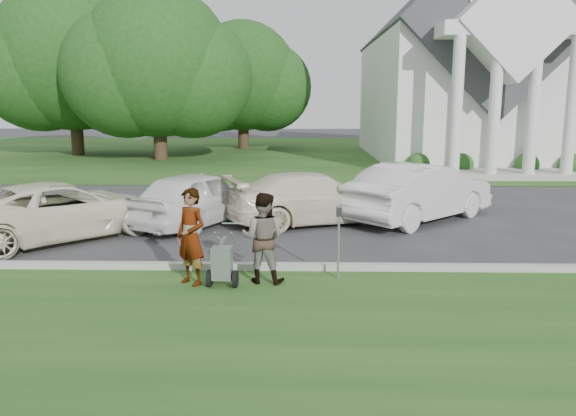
{
  "coord_description": "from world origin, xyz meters",
  "views": [
    {
      "loc": [
        0.04,
        -10.24,
        3.33
      ],
      "look_at": [
        -0.18,
        0.0,
        1.38
      ],
      "focal_mm": 35.0,
      "sensor_mm": 36.0,
      "label": 1
    }
  ],
  "objects_px": {
    "person_left": "(191,238)",
    "person_right": "(263,238)",
    "car_d": "(420,192)",
    "car_a": "(61,210)",
    "church": "(457,55)",
    "tree_far": "(72,62)",
    "striping_cart": "(222,264)",
    "tree_left": "(157,69)",
    "car_c": "(314,198)",
    "tree_back": "(243,81)",
    "car_b": "(198,198)",
    "parking_meter_near": "(339,233)"
  },
  "relations": [
    {
      "from": "church",
      "to": "car_a",
      "type": "height_order",
      "value": "church"
    },
    {
      "from": "car_c",
      "to": "tree_back",
      "type": "bearing_deg",
      "value": -11.7
    },
    {
      "from": "striping_cart",
      "to": "car_d",
      "type": "distance_m",
      "value": 7.64
    },
    {
      "from": "car_b",
      "to": "car_c",
      "type": "xyz_separation_m",
      "value": [
        3.18,
        0.28,
        -0.04
      ]
    },
    {
      "from": "person_right",
      "to": "car_b",
      "type": "height_order",
      "value": "person_right"
    },
    {
      "from": "tree_back",
      "to": "person_left",
      "type": "relative_size",
      "value": 5.39
    },
    {
      "from": "car_a",
      "to": "car_b",
      "type": "distance_m",
      "value": 3.48
    },
    {
      "from": "person_left",
      "to": "car_a",
      "type": "xyz_separation_m",
      "value": [
        -3.88,
        3.49,
        -0.19
      ]
    },
    {
      "from": "person_right",
      "to": "car_a",
      "type": "height_order",
      "value": "person_right"
    },
    {
      "from": "church",
      "to": "person_left",
      "type": "relative_size",
      "value": 13.5
    },
    {
      "from": "tree_far",
      "to": "person_right",
      "type": "distance_m",
      "value": 28.93
    },
    {
      "from": "car_d",
      "to": "car_c",
      "type": "bearing_deg",
      "value": 54.27
    },
    {
      "from": "car_b",
      "to": "tree_back",
      "type": "bearing_deg",
      "value": -59.49
    },
    {
      "from": "person_left",
      "to": "striping_cart",
      "type": "bearing_deg",
      "value": 22.71
    },
    {
      "from": "tree_left",
      "to": "car_c",
      "type": "xyz_separation_m",
      "value": [
        8.44,
        -16.94,
        -4.4
      ]
    },
    {
      "from": "tree_left",
      "to": "car_d",
      "type": "distance_m",
      "value": 20.57
    },
    {
      "from": "tree_far",
      "to": "car_a",
      "type": "height_order",
      "value": "tree_far"
    },
    {
      "from": "tree_left",
      "to": "parking_meter_near",
      "type": "distance_m",
      "value": 24.04
    },
    {
      "from": "tree_left",
      "to": "car_c",
      "type": "bearing_deg",
      "value": -63.5
    },
    {
      "from": "tree_back",
      "to": "car_c",
      "type": "xyz_separation_m",
      "value": [
        4.44,
        -24.94,
        -4.02
      ]
    },
    {
      "from": "tree_left",
      "to": "car_b",
      "type": "xyz_separation_m",
      "value": [
        5.26,
        -17.22,
        -4.36
      ]
    },
    {
      "from": "car_a",
      "to": "car_d",
      "type": "height_order",
      "value": "car_d"
    },
    {
      "from": "church",
      "to": "tree_left",
      "type": "height_order",
      "value": "church"
    },
    {
      "from": "person_left",
      "to": "person_right",
      "type": "bearing_deg",
      "value": 42.85
    },
    {
      "from": "striping_cart",
      "to": "person_left",
      "type": "distance_m",
      "value": 0.75
    },
    {
      "from": "tree_left",
      "to": "person_left",
      "type": "xyz_separation_m",
      "value": [
        6.07,
        -22.35,
        -4.22
      ]
    },
    {
      "from": "striping_cart",
      "to": "car_a",
      "type": "xyz_separation_m",
      "value": [
        -4.46,
        3.62,
        0.27
      ]
    },
    {
      "from": "tree_left",
      "to": "person_right",
      "type": "height_order",
      "value": "tree_left"
    },
    {
      "from": "tree_far",
      "to": "tree_back",
      "type": "xyz_separation_m",
      "value": [
        10.0,
        5.0,
        -0.97
      ]
    },
    {
      "from": "tree_back",
      "to": "car_d",
      "type": "relative_size",
      "value": 1.94
    },
    {
      "from": "parking_meter_near",
      "to": "person_right",
      "type": "bearing_deg",
      "value": -171.68
    },
    {
      "from": "tree_far",
      "to": "person_right",
      "type": "height_order",
      "value": "tree_far"
    },
    {
      "from": "tree_far",
      "to": "car_a",
      "type": "xyz_separation_m",
      "value": [
        8.19,
        -21.86,
        -4.99
      ]
    },
    {
      "from": "car_c",
      "to": "car_d",
      "type": "xyz_separation_m",
      "value": [
        3.0,
        0.4,
        0.11
      ]
    },
    {
      "from": "tree_back",
      "to": "parking_meter_near",
      "type": "distance_m",
      "value": 30.6
    },
    {
      "from": "tree_left",
      "to": "car_c",
      "type": "relative_size",
      "value": 2.18
    },
    {
      "from": "striping_cart",
      "to": "person_right",
      "type": "relative_size",
      "value": 0.66
    },
    {
      "from": "tree_far",
      "to": "car_b",
      "type": "xyz_separation_m",
      "value": [
        11.26,
        -20.22,
        -4.94
      ]
    },
    {
      "from": "church",
      "to": "person_left",
      "type": "height_order",
      "value": "church"
    },
    {
      "from": "tree_left",
      "to": "tree_far",
      "type": "relative_size",
      "value": 0.91
    },
    {
      "from": "car_d",
      "to": "car_a",
      "type": "bearing_deg",
      "value": 60.77
    },
    {
      "from": "striping_cart",
      "to": "car_d",
      "type": "height_order",
      "value": "car_d"
    },
    {
      "from": "person_left",
      "to": "person_right",
      "type": "height_order",
      "value": "person_left"
    },
    {
      "from": "church",
      "to": "car_d",
      "type": "relative_size",
      "value": 4.85
    },
    {
      "from": "church",
      "to": "striping_cart",
      "type": "bearing_deg",
      "value": -113.69
    },
    {
      "from": "tree_far",
      "to": "tree_back",
      "type": "distance_m",
      "value": 11.22
    },
    {
      "from": "person_right",
      "to": "parking_meter_near",
      "type": "bearing_deg",
      "value": -160.95
    },
    {
      "from": "parking_meter_near",
      "to": "car_c",
      "type": "distance_m",
      "value": 5.06
    },
    {
      "from": "tree_back",
      "to": "car_b",
      "type": "height_order",
      "value": "tree_back"
    },
    {
      "from": "car_a",
      "to": "person_right",
      "type": "bearing_deg",
      "value": -168.41
    }
  ]
}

